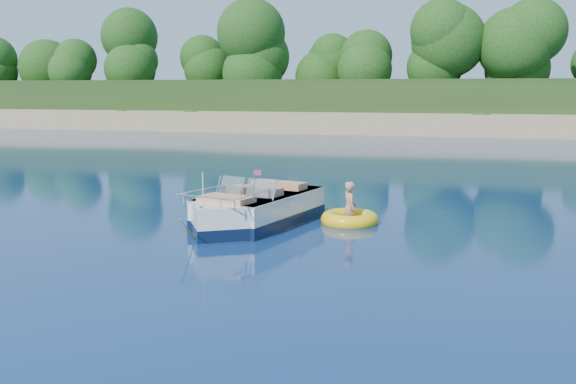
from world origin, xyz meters
name	(u,v)px	position (x,y,z in m)	size (l,w,h in m)	color
ground	(125,252)	(0.00, 0.00, 0.00)	(160.00, 160.00, 0.00)	#092043
shoreline	(408,109)	(0.00, 63.77, 0.98)	(170.00, 59.00, 6.00)	tan
treeline	(384,60)	(0.04, 41.01, 5.55)	(150.00, 7.12, 8.19)	black
motorboat	(253,212)	(1.69, 3.10, 0.33)	(2.62, 5.08, 1.72)	white
tow_tube	(350,219)	(3.89, 4.04, 0.10)	(1.49, 1.49, 0.38)	yellow
boy	(349,223)	(3.87, 4.08, 0.00)	(0.50, 0.33, 1.38)	tan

